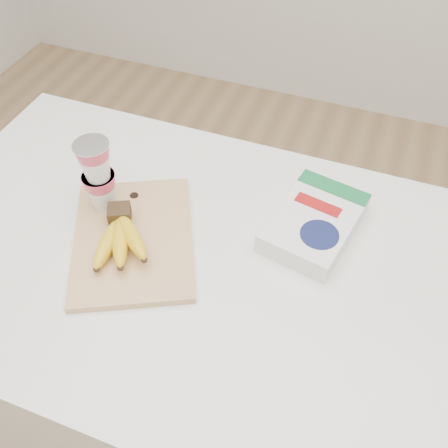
{
  "coord_description": "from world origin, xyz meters",
  "views": [
    {
      "loc": [
        0.34,
        -0.59,
        1.74
      ],
      "look_at": [
        0.09,
        0.07,
        0.95
      ],
      "focal_mm": 40.0,
      "sensor_mm": 36.0,
      "label": 1
    }
  ],
  "objects_px": {
    "table": "(185,350)",
    "yogurt_stack": "(98,174)",
    "cutting_board": "(133,239)",
    "bananas": "(120,237)",
    "cereal_box": "(314,223)"
  },
  "relations": [
    {
      "from": "table",
      "to": "bananas",
      "type": "bearing_deg",
      "value": -160.83
    },
    {
      "from": "bananas",
      "to": "cutting_board",
      "type": "bearing_deg",
      "value": 62.9
    },
    {
      "from": "table",
      "to": "cutting_board",
      "type": "xyz_separation_m",
      "value": [
        -0.09,
        -0.01,
        0.46
      ]
    },
    {
      "from": "table",
      "to": "cereal_box",
      "type": "xyz_separation_m",
      "value": [
        0.27,
        0.16,
        0.48
      ]
    },
    {
      "from": "table",
      "to": "cutting_board",
      "type": "bearing_deg",
      "value": -173.87
    },
    {
      "from": "table",
      "to": "cereal_box",
      "type": "relative_size",
      "value": 4.53
    },
    {
      "from": "table",
      "to": "bananas",
      "type": "distance_m",
      "value": 0.51
    },
    {
      "from": "bananas",
      "to": "cereal_box",
      "type": "xyz_separation_m",
      "value": [
        0.37,
        0.19,
        -0.01
      ]
    },
    {
      "from": "cutting_board",
      "to": "cereal_box",
      "type": "bearing_deg",
      "value": -1.02
    },
    {
      "from": "cutting_board",
      "to": "bananas",
      "type": "relative_size",
      "value": 1.87
    },
    {
      "from": "table",
      "to": "yogurt_stack",
      "type": "distance_m",
      "value": 0.6
    },
    {
      "from": "table",
      "to": "bananas",
      "type": "relative_size",
      "value": 6.57
    },
    {
      "from": "table",
      "to": "bananas",
      "type": "xyz_separation_m",
      "value": [
        -0.1,
        -0.04,
        0.49
      ]
    },
    {
      "from": "bananas",
      "to": "cereal_box",
      "type": "bearing_deg",
      "value": 27.61
    },
    {
      "from": "bananas",
      "to": "cereal_box",
      "type": "distance_m",
      "value": 0.42
    }
  ]
}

